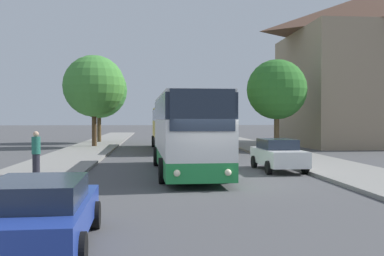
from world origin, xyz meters
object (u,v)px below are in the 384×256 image
at_px(parked_car_left_curb, 39,211).
at_px(tree_left_near, 94,86).
at_px(bus_middle, 170,127).
at_px(parked_car_right_near, 278,154).
at_px(parked_car_right_far, 217,137).
at_px(pedestrian_waiting_far, 36,153).
at_px(tree_left_far, 99,90).
at_px(tree_right_near, 277,90).
at_px(bus_front, 186,132).

xyz_separation_m(parked_car_left_curb, tree_left_near, (-2.78, 30.02, 4.54)).
bearing_deg(bus_middle, parked_car_right_near, -74.20).
distance_m(parked_car_right_near, parked_car_right_far, 19.60).
bearing_deg(bus_middle, pedestrian_waiting_far, -112.73).
distance_m(bus_middle, tree_left_far, 12.85).
height_order(parked_car_left_curb, tree_right_near, tree_right_near).
relative_size(bus_middle, pedestrian_waiting_far, 6.63).
bearing_deg(parked_car_right_far, parked_car_right_near, 88.62).
relative_size(bus_front, parked_car_right_near, 2.53).
bearing_deg(parked_car_left_curb, parked_car_right_far, 73.80).
bearing_deg(bus_middle, tree_right_near, -17.23).
xyz_separation_m(parked_car_right_near, tree_left_far, (-11.40, 24.88, 4.56)).
bearing_deg(parked_car_right_near, parked_car_left_curb, 54.84).
xyz_separation_m(bus_front, parked_car_right_near, (4.46, 0.53, -1.10)).
bearing_deg(tree_left_far, tree_left_near, -86.62).
bearing_deg(tree_right_near, bus_front, -121.39).
relative_size(parked_car_left_curb, tree_left_near, 0.58).
distance_m(parked_car_right_near, tree_right_near, 13.39).
xyz_separation_m(tree_left_far, tree_right_near, (14.81, -12.53, -0.65)).
relative_size(tree_left_near, tree_right_near, 1.13).
bearing_deg(pedestrian_waiting_far, tree_left_far, -155.85).
height_order(bus_middle, parked_car_right_far, bus_middle).
bearing_deg(parked_car_left_curb, parked_car_right_near, 54.09).
distance_m(bus_front, bus_middle, 15.10).
distance_m(parked_car_right_far, tree_right_near, 8.96).
distance_m(bus_middle, tree_right_near, 8.80).
bearing_deg(parked_car_right_far, bus_front, 76.11).
height_order(bus_middle, parked_car_right_near, bus_middle).
bearing_deg(tree_right_near, parked_car_left_curb, -115.33).
bearing_deg(parked_car_right_near, pedestrian_waiting_far, 8.14).
xyz_separation_m(bus_front, bus_middle, (-0.14, 15.10, -0.08)).
relative_size(bus_front, tree_left_far, 1.36).
relative_size(bus_front, tree_right_near, 1.59).
bearing_deg(tree_left_far, bus_middle, -56.59).
bearing_deg(tree_right_near, pedestrian_waiting_far, -135.30).
distance_m(bus_front, parked_car_left_curb, 12.30).
height_order(bus_front, parked_car_right_far, bus_front).
distance_m(tree_left_far, tree_right_near, 19.41).
bearing_deg(parked_car_left_curb, bus_front, 70.20).
relative_size(parked_car_right_far, tree_left_far, 0.59).
bearing_deg(bus_middle, tree_left_far, 121.69).
height_order(parked_car_right_far, tree_right_near, tree_right_near).
bearing_deg(tree_left_near, tree_left_far, 93.38).
xyz_separation_m(parked_car_right_near, tree_left_near, (-10.99, 17.83, 4.47)).
bearing_deg(parked_car_right_near, bus_middle, -73.67).
height_order(bus_middle, pedestrian_waiting_far, bus_middle).
height_order(parked_car_right_far, tree_left_far, tree_left_far).
xyz_separation_m(pedestrian_waiting_far, tree_left_far, (-0.52, 26.67, 4.27)).
xyz_separation_m(bus_front, parked_car_left_curb, (-3.75, -11.65, -1.17)).
bearing_deg(parked_car_right_far, parked_car_left_curb, 73.96).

